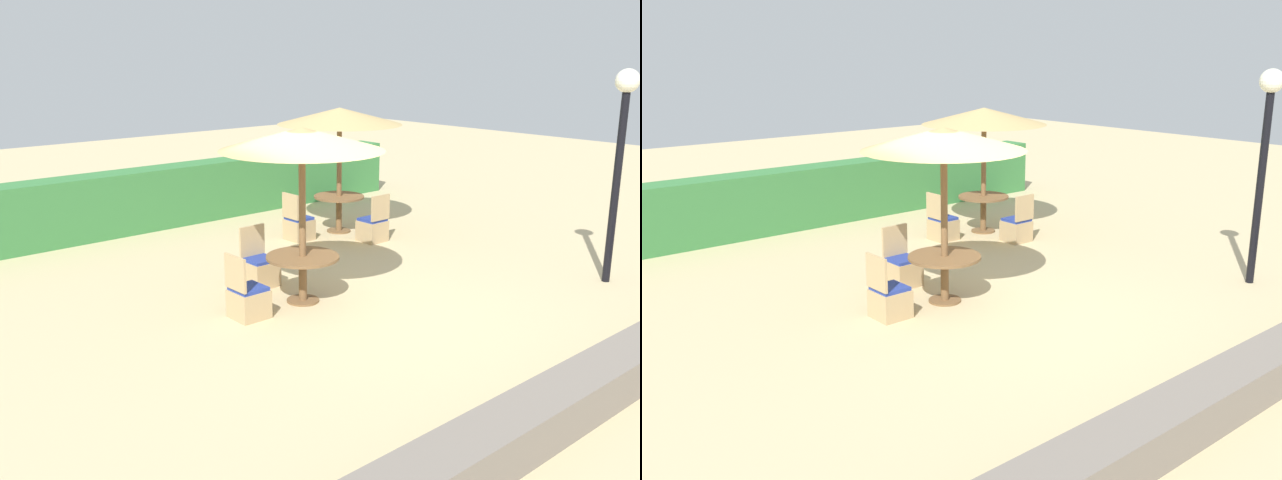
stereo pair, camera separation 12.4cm
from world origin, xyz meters
TOP-DOWN VIEW (x-y plane):
  - ground_plane at (0.00, 0.00)m, footprint 40.00×40.00m
  - hedge_row at (0.00, 6.08)m, footprint 13.00×0.70m
  - stone_border at (0.00, -3.74)m, footprint 10.00×0.56m
  - lamp_post at (3.97, -1.81)m, footprint 0.36×0.36m
  - parasol_center at (-0.28, 0.66)m, footprint 2.34×2.34m
  - round_table_center at (-0.28, 0.66)m, footprint 1.07×1.07m
  - patio_chair_center_west at (-1.27, 0.66)m, footprint 0.46×0.46m
  - patio_chair_center_north at (-0.32, 1.66)m, footprint 0.46×0.46m
  - parasol_back_right at (2.87, 3.32)m, footprint 2.45×2.45m
  - round_table_back_right at (2.87, 3.32)m, footprint 1.01×1.01m
  - patio_chair_back_right_west at (1.86, 3.37)m, footprint 0.46×0.46m
  - patio_chair_back_right_south at (2.87, 2.35)m, footprint 0.46×0.46m

SIDE VIEW (x-z plane):
  - ground_plane at x=0.00m, z-range 0.00..0.00m
  - stone_border at x=0.00m, z-range 0.00..0.44m
  - patio_chair_center_west at x=-1.27m, z-range -0.20..0.73m
  - patio_chair_center_north at x=-0.32m, z-range -0.20..0.73m
  - patio_chair_back_right_west at x=1.86m, z-range -0.20..0.73m
  - patio_chair_back_right_south at x=2.87m, z-range -0.20..0.73m
  - round_table_center at x=-0.28m, z-range 0.20..0.91m
  - round_table_back_right at x=2.87m, z-range 0.20..0.94m
  - hedge_row at x=0.00m, z-range 0.00..1.23m
  - parasol_back_right at x=2.87m, z-range 1.07..3.55m
  - lamp_post at x=3.97m, z-range 0.69..4.01m
  - parasol_center at x=-0.28m, z-range 1.10..3.66m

